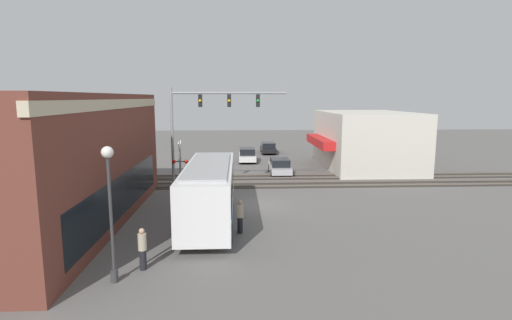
{
  "coord_description": "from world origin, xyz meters",
  "views": [
    {
      "loc": [
        -25.12,
        1.2,
        6.92
      ],
      "look_at": [
        5.26,
        -0.19,
        2.15
      ],
      "focal_mm": 28.0,
      "sensor_mm": 36.0,
      "label": 1
    }
  ],
  "objects_px": {
    "crossing_signal": "(180,162)",
    "parked_car_black": "(268,148)",
    "streetlamp": "(110,203)",
    "parked_car_silver": "(280,167)",
    "parked_car_white": "(247,155)",
    "pedestrian_near_bus": "(240,216)",
    "pedestrian_by_lamp": "(142,249)",
    "city_bus": "(210,190)"
  },
  "relations": [
    {
      "from": "streetlamp",
      "to": "pedestrian_by_lamp",
      "type": "bearing_deg",
      "value": -37.45
    },
    {
      "from": "city_bus",
      "to": "parked_car_black",
      "type": "bearing_deg",
      "value": -10.98
    },
    {
      "from": "streetlamp",
      "to": "parked_car_white",
      "type": "relative_size",
      "value": 1.21
    },
    {
      "from": "city_bus",
      "to": "streetlamp",
      "type": "xyz_separation_m",
      "value": [
        -7.32,
        3.11,
        1.26
      ]
    },
    {
      "from": "parked_car_silver",
      "to": "pedestrian_by_lamp",
      "type": "distance_m",
      "value": 21.58
    },
    {
      "from": "crossing_signal",
      "to": "parked_car_silver",
      "type": "height_order",
      "value": "crossing_signal"
    },
    {
      "from": "crossing_signal",
      "to": "pedestrian_by_lamp",
      "type": "height_order",
      "value": "crossing_signal"
    },
    {
      "from": "parked_car_black",
      "to": "pedestrian_by_lamp",
      "type": "bearing_deg",
      "value": 167.29
    },
    {
      "from": "pedestrian_by_lamp",
      "to": "parked_car_silver",
      "type": "bearing_deg",
      "value": -20.85
    },
    {
      "from": "parked_car_black",
      "to": "city_bus",
      "type": "bearing_deg",
      "value": 169.02
    },
    {
      "from": "crossing_signal",
      "to": "parked_car_black",
      "type": "height_order",
      "value": "crossing_signal"
    },
    {
      "from": "crossing_signal",
      "to": "pedestrian_by_lamp",
      "type": "relative_size",
      "value": 2.18
    },
    {
      "from": "pedestrian_near_bus",
      "to": "parked_car_black",
      "type": "bearing_deg",
      "value": -7.11
    },
    {
      "from": "parked_car_white",
      "to": "pedestrian_by_lamp",
      "type": "bearing_deg",
      "value": 169.85
    },
    {
      "from": "city_bus",
      "to": "streetlamp",
      "type": "relative_size",
      "value": 2.02
    },
    {
      "from": "streetlamp",
      "to": "parked_car_silver",
      "type": "bearing_deg",
      "value": -21.82
    },
    {
      "from": "parked_car_silver",
      "to": "crossing_signal",
      "type": "bearing_deg",
      "value": 129.98
    },
    {
      "from": "city_bus",
      "to": "streetlamp",
      "type": "bearing_deg",
      "value": 156.99
    },
    {
      "from": "streetlamp",
      "to": "parked_car_silver",
      "type": "distance_m",
      "value": 23.01
    },
    {
      "from": "streetlamp",
      "to": "pedestrian_by_lamp",
      "type": "distance_m",
      "value": 2.58
    },
    {
      "from": "streetlamp",
      "to": "parked_car_silver",
      "type": "height_order",
      "value": "streetlamp"
    },
    {
      "from": "crossing_signal",
      "to": "parked_car_silver",
      "type": "xyz_separation_m",
      "value": [
        6.73,
        -8.03,
        -1.62
      ]
    },
    {
      "from": "streetlamp",
      "to": "parked_car_silver",
      "type": "relative_size",
      "value": 1.18
    },
    {
      "from": "streetlamp",
      "to": "pedestrian_near_bus",
      "type": "xyz_separation_m",
      "value": [
        5.31,
        -4.79,
        -2.18
      ]
    },
    {
      "from": "city_bus",
      "to": "parked_car_black",
      "type": "relative_size",
      "value": 2.23
    },
    {
      "from": "city_bus",
      "to": "pedestrian_by_lamp",
      "type": "relative_size",
      "value": 6.01
    },
    {
      "from": "pedestrian_near_bus",
      "to": "streetlamp",
      "type": "bearing_deg",
      "value": 137.98
    },
    {
      "from": "parked_car_black",
      "to": "pedestrian_near_bus",
      "type": "xyz_separation_m",
      "value": [
        -29.82,
        3.72,
        0.26
      ]
    },
    {
      "from": "crossing_signal",
      "to": "streetlamp",
      "type": "relative_size",
      "value": 0.73
    },
    {
      "from": "pedestrian_near_bus",
      "to": "parked_car_silver",
      "type": "bearing_deg",
      "value": -13.14
    },
    {
      "from": "parked_car_silver",
      "to": "parked_car_white",
      "type": "height_order",
      "value": "parked_car_white"
    },
    {
      "from": "city_bus",
      "to": "parked_car_white",
      "type": "distance_m",
      "value": 21.22
    },
    {
      "from": "parked_car_silver",
      "to": "pedestrian_near_bus",
      "type": "height_order",
      "value": "pedestrian_near_bus"
    },
    {
      "from": "city_bus",
      "to": "pedestrian_by_lamp",
      "type": "distance_m",
      "value": 6.71
    },
    {
      "from": "city_bus",
      "to": "pedestrian_near_bus",
      "type": "bearing_deg",
      "value": -139.99
    },
    {
      "from": "city_bus",
      "to": "parked_car_silver",
      "type": "xyz_separation_m",
      "value": [
        13.93,
        -5.4,
        -1.16
      ]
    },
    {
      "from": "crossing_signal",
      "to": "pedestrian_near_bus",
      "type": "distance_m",
      "value": 10.25
    },
    {
      "from": "pedestrian_near_bus",
      "to": "pedestrian_by_lamp",
      "type": "xyz_separation_m",
      "value": [
        -4.24,
        3.96,
        -0.02
      ]
    },
    {
      "from": "crossing_signal",
      "to": "parked_car_black",
      "type": "bearing_deg",
      "value": -21.28
    },
    {
      "from": "crossing_signal",
      "to": "parked_car_black",
      "type": "distance_m",
      "value": 22.19
    },
    {
      "from": "crossing_signal",
      "to": "parked_car_white",
      "type": "bearing_deg",
      "value": -20.71
    },
    {
      "from": "city_bus",
      "to": "parked_car_black",
      "type": "height_order",
      "value": "city_bus"
    }
  ]
}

